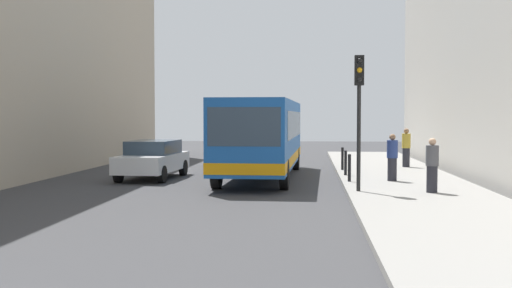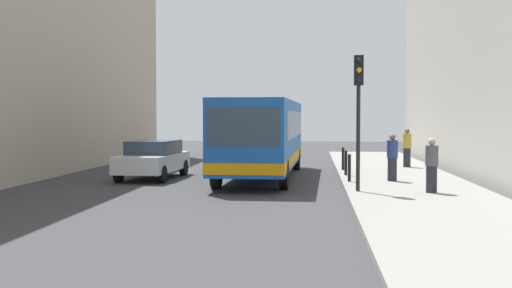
% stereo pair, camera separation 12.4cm
% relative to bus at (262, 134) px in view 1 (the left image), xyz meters
% --- Properties ---
extents(ground_plane, '(80.00, 80.00, 0.00)m').
position_rel_bus_xyz_m(ground_plane, '(-0.22, -4.11, -1.73)').
color(ground_plane, '#38383A').
extents(sidewalk, '(4.40, 40.00, 0.15)m').
position_rel_bus_xyz_m(sidewalk, '(5.18, -4.11, -1.65)').
color(sidewalk, gray).
rests_on(sidewalk, ground).
extents(bus, '(2.82, 11.08, 3.00)m').
position_rel_bus_xyz_m(bus, '(0.00, 0.00, 0.00)').
color(bus, '#19519E').
rests_on(bus, ground).
extents(car_beside_bus, '(2.07, 4.50, 1.48)m').
position_rel_bus_xyz_m(car_beside_bus, '(-4.20, -0.75, -0.94)').
color(car_beside_bus, silver).
rests_on(car_beside_bus, ground).
extents(traffic_light, '(0.28, 0.33, 4.10)m').
position_rel_bus_xyz_m(traffic_light, '(3.33, -5.48, 1.28)').
color(traffic_light, black).
rests_on(traffic_light, sidewalk).
extents(bollard_near, '(0.11, 0.11, 0.95)m').
position_rel_bus_xyz_m(bollard_near, '(3.23, -2.64, -1.10)').
color(bollard_near, black).
rests_on(bollard_near, sidewalk).
extents(bollard_mid, '(0.11, 0.11, 0.95)m').
position_rel_bus_xyz_m(bollard_mid, '(3.23, -0.26, -1.10)').
color(bollard_mid, black).
rests_on(bollard_mid, sidewalk).
extents(bollard_far, '(0.11, 0.11, 0.95)m').
position_rel_bus_xyz_m(bollard_far, '(3.23, 2.13, -1.10)').
color(bollard_far, black).
rests_on(bollard_far, sidewalk).
extents(pedestrian_near_signal, '(0.38, 0.38, 1.63)m').
position_rel_bus_xyz_m(pedestrian_near_signal, '(5.48, -5.64, -0.77)').
color(pedestrian_near_signal, '#26262D').
rests_on(pedestrian_near_signal, sidewalk).
extents(pedestrian_mid_sidewalk, '(0.38, 0.38, 1.65)m').
position_rel_bus_xyz_m(pedestrian_mid_sidewalk, '(4.73, -2.31, -0.75)').
color(pedestrian_mid_sidewalk, '#26262D').
rests_on(pedestrian_mid_sidewalk, sidewalk).
extents(pedestrian_far_sidewalk, '(0.38, 0.38, 1.73)m').
position_rel_bus_xyz_m(pedestrian_far_sidewalk, '(6.14, 3.93, -0.71)').
color(pedestrian_far_sidewalk, '#26262D').
rests_on(pedestrian_far_sidewalk, sidewalk).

